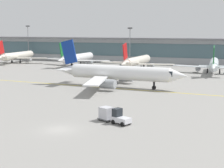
{
  "coord_description": "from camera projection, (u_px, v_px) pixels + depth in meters",
  "views": [
    {
      "loc": [
        22.15,
        -37.92,
        12.71
      ],
      "look_at": [
        -0.49,
        19.91,
        3.0
      ],
      "focal_mm": 56.02,
      "sensor_mm": 36.0,
      "label": 1
    }
  ],
  "objects": [
    {
      "name": "cargo_dolly_lead",
      "position": [
        106.0,
        113.0,
        49.09
      ],
      "size": [
        2.55,
        2.28,
        1.94
      ],
      "rotation": [
        0.0,
        0.0,
        -0.39
      ],
      "color": "#595B60",
      "rests_on": "ground_plane"
    },
    {
      "name": "apron_light_mast_0",
      "position": [
        28.0,
        41.0,
        148.87
      ],
      "size": [
        1.8,
        0.36,
        14.39
      ],
      "color": "gray",
      "rests_on": "ground_plane"
    },
    {
      "name": "apron_light_mast_1",
      "position": [
        130.0,
        44.0,
        131.56
      ],
      "size": [
        1.8,
        0.36,
        13.47
      ],
      "color": "gray",
      "rests_on": "ground_plane"
    },
    {
      "name": "baggage_tug",
      "position": [
        120.0,
        118.0,
        47.31
      ],
      "size": [
        2.94,
        2.37,
        2.1
      ],
      "rotation": [
        0.0,
        0.0,
        -0.39
      ],
      "color": "silver",
      "rests_on": "ground_plane"
    },
    {
      "name": "taxiway_centreline_stripe",
      "position": [
        117.0,
        88.0,
        76.08
      ],
      "size": [
        109.94,
        4.26,
        0.01
      ],
      "primitive_type": "cube",
      "rotation": [
        0.0,
        0.0,
        -0.04
      ],
      "color": "yellow",
      "rests_on": "ground_plane"
    },
    {
      "name": "gate_airplane_3",
      "position": [
        214.0,
        64.0,
        102.92
      ],
      "size": [
        23.85,
        25.72,
        8.52
      ],
      "rotation": [
        0.0,
        0.0,
        1.65
      ],
      "color": "white",
      "rests_on": "ground_plane"
    },
    {
      "name": "taxiing_regional_jet",
      "position": [
        118.0,
        73.0,
        77.59
      ],
      "size": [
        31.55,
        29.36,
        10.46
      ],
      "rotation": [
        0.0,
        0.0,
        -0.04
      ],
      "color": "white",
      "rests_on": "ground_plane"
    },
    {
      "name": "gate_airplane_2",
      "position": [
        137.0,
        61.0,
        112.07
      ],
      "size": [
        25.03,
        26.9,
        8.92
      ],
      "rotation": [
        0.0,
        0.0,
        1.54
      ],
      "color": "silver",
      "rests_on": "ground_plane"
    },
    {
      "name": "gate_airplane_0",
      "position": [
        18.0,
        56.0,
        134.93
      ],
      "size": [
        24.96,
        26.94,
        8.92
      ],
      "rotation": [
        0.0,
        0.0,
        1.66
      ],
      "color": "silver",
      "rests_on": "ground_plane"
    },
    {
      "name": "gate_airplane_1",
      "position": [
        78.0,
        58.0,
        124.81
      ],
      "size": [
        25.04,
        26.87,
        8.92
      ],
      "rotation": [
        0.0,
        0.0,
        1.55
      ],
      "color": "white",
      "rests_on": "ground_plane"
    },
    {
      "name": "ground_plane",
      "position": [
        59.0,
        130.0,
        44.83
      ],
      "size": [
        400.0,
        400.0,
        0.0
      ],
      "primitive_type": "plane",
      "color": "gray"
    },
    {
      "name": "terminal_concourse",
      "position": [
        186.0,
        50.0,
        131.1
      ],
      "size": [
        191.5,
        11.0,
        9.6
      ],
      "color": "#B2B7BC",
      "rests_on": "ground_plane"
    }
  ]
}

